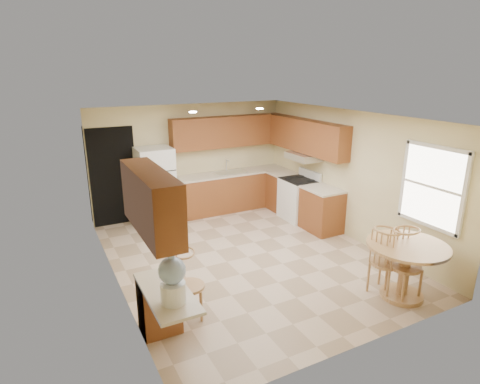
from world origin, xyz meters
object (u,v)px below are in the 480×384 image
chair_desk (191,281)px  chair_table_a (392,257)px  dining_table (405,263)px  chair_table_b (412,261)px  refrigerator (156,186)px  stove (299,199)px  water_crock (172,279)px

chair_desk → chair_table_a: bearing=93.7°
dining_table → chair_table_b: bearing=-90.0°
chair_table_b → chair_desk: size_ratio=1.10×
refrigerator → chair_table_a: 4.99m
dining_table → stove: bearing=81.2°
chair_table_a → chair_desk: bearing=-118.5°
chair_table_b → chair_desk: bearing=-15.8°
stove → chair_table_b: size_ratio=1.04×
refrigerator → water_crock: size_ratio=2.65×
refrigerator → chair_table_b: (2.35, -4.70, -0.19)m
water_crock → chair_table_a: bearing=-1.9°
chair_table_a → chair_table_b: size_ratio=0.97×
chair_table_b → water_crock: bearing=-2.7°
chair_table_a → refrigerator: bearing=-166.8°
chair_table_b → water_crock: (-3.40, 0.34, 0.42)m
stove → chair_table_a: stove is taller
chair_desk → stove: bearing=144.6°
refrigerator → chair_table_a: refrigerator is taller
water_crock → chair_desk: bearing=55.9°
stove → chair_desk: (-3.47, -2.47, 0.11)m
chair_table_a → water_crock: (-3.26, 0.11, 0.43)m
stove → chair_desk: bearing=-144.6°
refrigerator → stove: size_ratio=1.52×
refrigerator → chair_table_b: size_ratio=1.59×
refrigerator → stove: 3.14m
dining_table → water_crock: 3.45m
refrigerator → stove: (2.88, -1.22, -0.36)m
refrigerator → chair_table_a: (2.21, -4.47, -0.21)m
refrigerator → stove: refrigerator is taller
chair_desk → dining_table: bearing=92.0°
chair_table_a → water_crock: 3.29m
dining_table → chair_desk: chair_desk is taller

